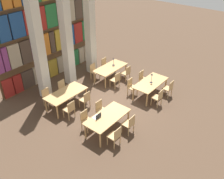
{
  "coord_description": "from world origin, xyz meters",
  "views": [
    {
      "loc": [
        -7.75,
        -6.42,
        6.97
      ],
      "look_at": [
        0.0,
        -0.13,
        0.68
      ],
      "focal_mm": 40.0,
      "sensor_mm": 36.0,
      "label": 1
    }
  ],
  "objects_px": {
    "pillar_right": "(90,21)",
    "chair_13": "(94,71)",
    "reading_table_1": "(150,84)",
    "reading_table_0": "(108,118)",
    "chair_11": "(63,88)",
    "chair_2": "(129,124)",
    "chair_6": "(169,88)",
    "pillar_left": "(37,39)",
    "chair_8": "(70,109)",
    "reading_table_3": "(110,68)",
    "chair_4": "(158,97)",
    "chair_15": "(105,65)",
    "desk_lamp_0": "(152,77)",
    "pillar_center": "(66,29)",
    "chair_0": "(115,136)",
    "chair_9": "(48,97)",
    "laptop": "(97,117)",
    "chair_10": "(85,99)",
    "chair_5": "(132,86)",
    "chair_7": "(143,79)",
    "desk_lamp_1": "(114,60)",
    "reading_table_2": "(66,94)",
    "chair_14": "(126,73)",
    "chair_3": "(101,109)",
    "chair_1": "(86,120)"
  },
  "relations": [
    {
      "from": "chair_4",
      "to": "chair_10",
      "type": "relative_size",
      "value": 1.0
    },
    {
      "from": "chair_1",
      "to": "desk_lamp_0",
      "type": "distance_m",
      "value": 3.95
    },
    {
      "from": "chair_14",
      "to": "reading_table_3",
      "type": "bearing_deg",
      "value": 120.85
    },
    {
      "from": "pillar_center",
      "to": "chair_10",
      "type": "distance_m",
      "value": 3.59
    },
    {
      "from": "chair_7",
      "to": "chair_13",
      "type": "xyz_separation_m",
      "value": [
        -0.98,
        2.56,
        0.0
      ]
    },
    {
      "from": "pillar_center",
      "to": "chair_8",
      "type": "height_order",
      "value": "pillar_center"
    },
    {
      "from": "pillar_center",
      "to": "chair_2",
      "type": "relative_size",
      "value": 6.88
    },
    {
      "from": "chair_8",
      "to": "reading_table_3",
      "type": "bearing_deg",
      "value": 11.85
    },
    {
      "from": "chair_9",
      "to": "reading_table_3",
      "type": "distance_m",
      "value": 3.84
    },
    {
      "from": "chair_6",
      "to": "chair_14",
      "type": "height_order",
      "value": "same"
    },
    {
      "from": "laptop",
      "to": "chair_9",
      "type": "relative_size",
      "value": 0.37
    },
    {
      "from": "chair_9",
      "to": "pillar_right",
      "type": "bearing_deg",
      "value": -168.8
    },
    {
      "from": "chair_9",
      "to": "reading_table_3",
      "type": "bearing_deg",
      "value": 169.25
    },
    {
      "from": "pillar_left",
      "to": "reading_table_0",
      "type": "height_order",
      "value": "pillar_left"
    },
    {
      "from": "pillar_left",
      "to": "chair_14",
      "type": "relative_size",
      "value": 6.88
    },
    {
      "from": "chair_0",
      "to": "desk_lamp_0",
      "type": "distance_m",
      "value": 3.96
    },
    {
      "from": "chair_8",
      "to": "chair_1",
      "type": "bearing_deg",
      "value": -94.24
    },
    {
      "from": "desk_lamp_0",
      "to": "desk_lamp_1",
      "type": "distance_m",
      "value": 2.63
    },
    {
      "from": "chair_6",
      "to": "reading_table_2",
      "type": "distance_m",
      "value": 4.98
    },
    {
      "from": "chair_6",
      "to": "chair_7",
      "type": "bearing_deg",
      "value": 90.0
    },
    {
      "from": "chair_11",
      "to": "chair_2",
      "type": "bearing_deg",
      "value": 87.95
    },
    {
      "from": "pillar_right",
      "to": "reading_table_1",
      "type": "xyz_separation_m",
      "value": [
        -0.07,
        -4.03,
        -2.33
      ]
    },
    {
      "from": "chair_11",
      "to": "chair_13",
      "type": "relative_size",
      "value": 1.0
    },
    {
      "from": "laptop",
      "to": "chair_10",
      "type": "relative_size",
      "value": 0.37
    },
    {
      "from": "pillar_left",
      "to": "pillar_center",
      "type": "xyz_separation_m",
      "value": [
        1.69,
        0.0,
        0.0
      ]
    },
    {
      "from": "reading_table_0",
      "to": "chair_11",
      "type": "bearing_deg",
      "value": 79.87
    },
    {
      "from": "chair_6",
      "to": "chair_11",
      "type": "bearing_deg",
      "value": 129.15
    },
    {
      "from": "chair_0",
      "to": "chair_1",
      "type": "height_order",
      "value": "same"
    },
    {
      "from": "chair_7",
      "to": "desk_lamp_1",
      "type": "height_order",
      "value": "desk_lamp_1"
    },
    {
      "from": "reading_table_1",
      "to": "desk_lamp_0",
      "type": "height_order",
      "value": "desk_lamp_0"
    },
    {
      "from": "chair_5",
      "to": "chair_11",
      "type": "height_order",
      "value": "same"
    },
    {
      "from": "chair_0",
      "to": "chair_13",
      "type": "height_order",
      "value": "same"
    },
    {
      "from": "chair_7",
      "to": "reading_table_1",
      "type": "bearing_deg",
      "value": 56.55
    },
    {
      "from": "chair_3",
      "to": "chair_8",
      "type": "relative_size",
      "value": 1.0
    },
    {
      "from": "pillar_right",
      "to": "chair_13",
      "type": "height_order",
      "value": "pillar_right"
    },
    {
      "from": "chair_3",
      "to": "chair_11",
      "type": "height_order",
      "value": "same"
    },
    {
      "from": "pillar_left",
      "to": "chair_8",
      "type": "bearing_deg",
      "value": -101.37
    },
    {
      "from": "chair_0",
      "to": "chair_6",
      "type": "distance_m",
      "value": 4.34
    },
    {
      "from": "reading_table_0",
      "to": "reading_table_3",
      "type": "distance_m",
      "value": 4.29
    },
    {
      "from": "chair_2",
      "to": "chair_6",
      "type": "xyz_separation_m",
      "value": [
        3.43,
        0.07,
        0.0
      ]
    },
    {
      "from": "chair_6",
      "to": "chair_15",
      "type": "relative_size",
      "value": 1.0
    },
    {
      "from": "reading_table_0",
      "to": "chair_15",
      "type": "bearing_deg",
      "value": 41.36
    },
    {
      "from": "chair_13",
      "to": "pillar_right",
      "type": "bearing_deg",
      "value": -127.71
    },
    {
      "from": "desk_lamp_0",
      "to": "chair_15",
      "type": "bearing_deg",
      "value": 82.03
    },
    {
      "from": "chair_0",
      "to": "chair_5",
      "type": "height_order",
      "value": "same"
    },
    {
      "from": "laptop",
      "to": "reading_table_2",
      "type": "relative_size",
      "value": 0.16
    },
    {
      "from": "reading_table_0",
      "to": "desk_lamp_1",
      "type": "relative_size",
      "value": 4.49
    },
    {
      "from": "chair_4",
      "to": "chair_7",
      "type": "height_order",
      "value": "same"
    },
    {
      "from": "reading_table_1",
      "to": "chair_13",
      "type": "distance_m",
      "value": 3.35
    },
    {
      "from": "chair_4",
      "to": "chair_15",
      "type": "bearing_deg",
      "value": 76.29
    }
  ]
}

